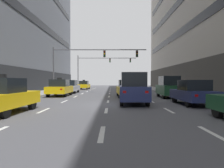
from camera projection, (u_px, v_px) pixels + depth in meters
name	position (u px, v px, depth m)	size (l,w,h in m)	color
ground_plane	(108.00, 104.00, 14.49)	(120.00, 120.00, 0.00)	#515156
lane_stripe_l1_s3	(45.00, 110.00, 11.51)	(0.16, 2.00, 0.01)	silver
lane_stripe_l1_s4	(66.00, 101.00, 16.51)	(0.16, 2.00, 0.01)	silver
lane_stripe_l1_s5	(77.00, 97.00, 21.51)	(0.16, 2.00, 0.01)	silver
lane_stripe_l1_s6	(83.00, 94.00, 26.51)	(0.16, 2.00, 0.01)	silver
lane_stripe_l1_s7	(88.00, 92.00, 31.50)	(0.16, 2.00, 0.01)	silver
lane_stripe_l1_s8	(92.00, 90.00, 36.50)	(0.16, 2.00, 0.01)	silver
lane_stripe_l1_s9	(94.00, 89.00, 41.50)	(0.16, 2.00, 0.01)	silver
lane_stripe_l1_s10	(96.00, 88.00, 46.50)	(0.16, 2.00, 0.01)	silver
lane_stripe_l2_s2	(103.00, 133.00, 6.49)	(0.16, 2.00, 0.01)	silver
lane_stripe_l2_s3	(107.00, 110.00, 11.49)	(0.16, 2.00, 0.01)	silver
lane_stripe_l2_s4	(109.00, 101.00, 16.49)	(0.16, 2.00, 0.01)	silver
lane_stripe_l2_s5	(110.00, 97.00, 21.49)	(0.16, 2.00, 0.01)	silver
lane_stripe_l2_s6	(111.00, 94.00, 26.49)	(0.16, 2.00, 0.01)	silver
lane_stripe_l2_s7	(111.00, 92.00, 31.49)	(0.16, 2.00, 0.01)	silver
lane_stripe_l2_s8	(111.00, 90.00, 36.49)	(0.16, 2.00, 0.01)	silver
lane_stripe_l2_s9	(111.00, 89.00, 41.49)	(0.16, 2.00, 0.01)	silver
lane_stripe_l2_s10	(112.00, 88.00, 46.49)	(0.16, 2.00, 0.01)	silver
lane_stripe_l3_s2	(214.00, 134.00, 6.48)	(0.16, 2.00, 0.01)	silver
lane_stripe_l3_s3	(170.00, 110.00, 11.47)	(0.16, 2.00, 0.01)	silver
lane_stripe_l3_s4	(153.00, 101.00, 16.47)	(0.16, 2.00, 0.01)	silver
lane_stripe_l3_s5	(143.00, 97.00, 21.47)	(0.16, 2.00, 0.01)	silver
lane_stripe_l3_s6	(138.00, 94.00, 26.47)	(0.16, 2.00, 0.01)	silver
lane_stripe_l3_s7	(134.00, 92.00, 31.47)	(0.16, 2.00, 0.01)	silver
lane_stripe_l3_s8	(131.00, 90.00, 36.47)	(0.16, 2.00, 0.01)	silver
lane_stripe_l3_s9	(129.00, 89.00, 41.47)	(0.16, 2.00, 0.01)	silver
lane_stripe_l3_s10	(127.00, 88.00, 46.47)	(0.16, 2.00, 0.01)	silver
taxi_driving_0	(128.00, 88.00, 21.13)	(2.02, 4.55, 1.87)	black
car_driving_1	(71.00, 87.00, 27.50)	(1.93, 4.50, 1.68)	black
car_driving_2	(134.00, 88.00, 14.67)	(2.00, 4.50, 2.15)	black
taxi_driving_3	(4.00, 96.00, 10.47)	(2.11, 4.70, 1.92)	black
taxi_driving_4	(61.00, 88.00, 22.20)	(1.94, 4.61, 1.91)	black
taxi_driving_5	(85.00, 85.00, 39.80)	(1.91, 4.25, 1.74)	black
car_parked_1	(194.00, 93.00, 14.14)	(1.90, 4.43, 1.65)	black
car_parked_2	(170.00, 87.00, 20.14)	(1.87, 4.25, 2.04)	black
traffic_signal_0	(90.00, 58.00, 27.12)	(11.89, 0.35, 5.72)	#4C4C51
traffic_signal_1	(100.00, 64.00, 46.74)	(12.82, 0.34, 6.98)	#4C4C51
pedestrian_0	(186.00, 86.00, 22.79)	(0.46, 0.35, 1.56)	black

